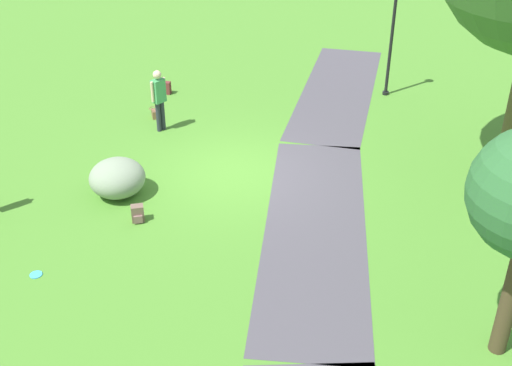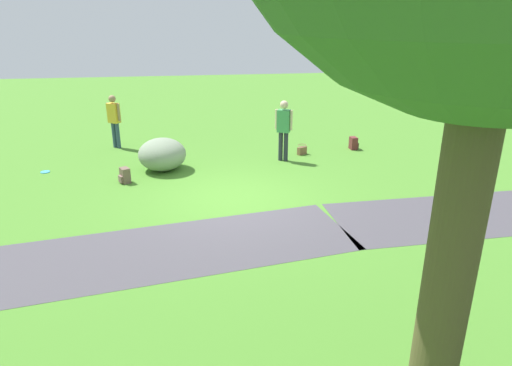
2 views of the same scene
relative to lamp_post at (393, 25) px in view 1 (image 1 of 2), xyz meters
name	(u,v)px [view 1 (image 1 of 2)]	position (x,y,z in m)	size (l,w,h in m)	color
ground_plane	(236,172)	(6.07, -3.24, -2.27)	(48.00, 48.00, 0.00)	#49832A
footpath_segment_near	(338,90)	(0.07, -1.53, -2.27)	(8.05, 2.39, 0.01)	#48444C
footpath_segment_mid	(315,228)	(8.02, -0.84, -2.27)	(8.24, 3.41, 0.01)	#48444C
lamp_post	(393,25)	(0.00, 0.00, 0.00)	(0.28, 0.28, 3.70)	black
lawn_boulder	(117,178)	(7.80, -5.67, -1.82)	(1.79, 1.79, 0.91)	gray
woman_with_handbag	(159,96)	(4.27, -6.00, -1.22)	(0.47, 0.37, 1.80)	#282D36
handbag_on_grass	(154,113)	(3.54, -6.53, -2.13)	(0.37, 0.37, 0.31)	brown
backpack_by_boulder	(138,214)	(8.74, -4.76, -2.08)	(0.34, 0.34, 0.40)	brown
spare_backpack_on_lawn	(166,88)	(1.74, -6.85, -2.08)	(0.27, 0.29, 0.40)	maroon
frisbee_on_grass	(36,275)	(11.05, -5.96, -2.26)	(0.25, 0.25, 0.02)	#40A4D6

